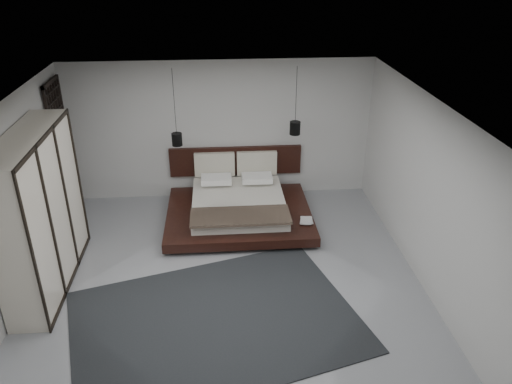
{
  "coord_description": "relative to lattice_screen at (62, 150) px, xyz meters",
  "views": [
    {
      "loc": [
        -0.05,
        -6.45,
        4.7
      ],
      "look_at": [
        0.56,
        1.2,
        0.9
      ],
      "focal_mm": 35.0,
      "sensor_mm": 36.0,
      "label": 1
    }
  ],
  "objects": [
    {
      "name": "ceiling",
      "position": [
        2.95,
        -2.45,
        1.5
      ],
      "size": [
        6.0,
        6.0,
        0.0
      ],
      "primitive_type": "plane",
      "rotation": [
        3.14,
        0.0,
        0.0
      ],
      "color": "white",
      "rests_on": "wall_back"
    },
    {
      "name": "bed",
      "position": [
        3.23,
        -0.54,
        -1.02
      ],
      "size": [
        2.68,
        2.35,
        1.06
      ],
      "color": "black",
      "rests_on": "floor"
    },
    {
      "name": "wall_left",
      "position": [
        -0.05,
        -2.45,
        0.1
      ],
      "size": [
        0.0,
        6.0,
        6.0
      ],
      "primitive_type": "plane",
      "rotation": [
        1.57,
        0.0,
        1.57
      ],
      "color": "#BCBCBA",
      "rests_on": "floor"
    },
    {
      "name": "pendant_left",
      "position": [
        2.14,
        -0.13,
        0.19
      ],
      "size": [
        0.19,
        0.19,
        1.43
      ],
      "color": "black",
      "rests_on": "ceiling"
    },
    {
      "name": "book_lower",
      "position": [
        4.33,
        -1.18,
        -1.04
      ],
      "size": [
        0.22,
        0.29,
        0.03
      ],
      "primitive_type": "imported",
      "rotation": [
        0.0,
        0.0,
        -0.06
      ],
      "color": "#99724C",
      "rests_on": "bed"
    },
    {
      "name": "wall_right",
      "position": [
        5.95,
        -2.45,
        0.1
      ],
      "size": [
        0.0,
        6.0,
        6.0
      ],
      "primitive_type": "plane",
      "rotation": [
        1.57,
        0.0,
        -1.57
      ],
      "color": "#BCBCBA",
      "rests_on": "floor"
    },
    {
      "name": "floor",
      "position": [
        2.95,
        -2.45,
        -1.3
      ],
      "size": [
        6.0,
        6.0,
        0.0
      ],
      "primitive_type": "plane",
      "color": "gray",
      "rests_on": "ground"
    },
    {
      "name": "wardrobe",
      "position": [
        0.25,
        -2.28,
        -0.1
      ],
      "size": [
        0.58,
        2.45,
        2.4
      ],
      "color": "beige",
      "rests_on": "floor"
    },
    {
      "name": "wall_front",
      "position": [
        2.95,
        -5.45,
        0.1
      ],
      "size": [
        6.0,
        0.0,
        6.0
      ],
      "primitive_type": "plane",
      "rotation": [
        -1.57,
        0.0,
        0.0
      ],
      "color": "#BCBCBA",
      "rests_on": "floor"
    },
    {
      "name": "pendant_right",
      "position": [
        4.33,
        -0.13,
        0.35
      ],
      "size": [
        0.2,
        0.2,
        1.27
      ],
      "color": "black",
      "rests_on": "ceiling"
    },
    {
      "name": "rug",
      "position": [
        2.77,
        -3.44,
        -1.29
      ],
      "size": [
        4.46,
        3.7,
        0.02
      ],
      "primitive_type": "cube",
      "rotation": [
        0.0,
        0.0,
        0.28
      ],
      "color": "black",
      "rests_on": "floor"
    },
    {
      "name": "wall_back",
      "position": [
        2.95,
        0.55,
        0.1
      ],
      "size": [
        6.0,
        0.0,
        6.0
      ],
      "primitive_type": "plane",
      "rotation": [
        1.57,
        0.0,
        0.0
      ],
      "color": "#BCBCBA",
      "rests_on": "floor"
    },
    {
      "name": "lattice_screen",
      "position": [
        0.0,
        0.0,
        0.0
      ],
      "size": [
        0.05,
        0.9,
        2.6
      ],
      "primitive_type": "cube",
      "color": "black",
      "rests_on": "floor"
    },
    {
      "name": "book_upper",
      "position": [
        4.31,
        -1.21,
        -1.01
      ],
      "size": [
        0.27,
        0.32,
        0.02
      ],
      "primitive_type": "imported",
      "rotation": [
        0.0,
        0.0,
        -0.25
      ],
      "color": "#99724C",
      "rests_on": "book_lower"
    }
  ]
}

